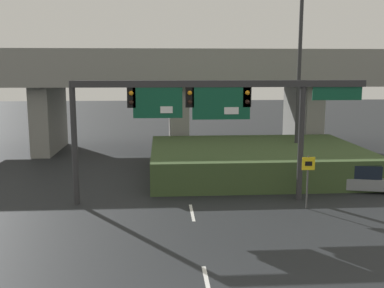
{
  "coord_description": "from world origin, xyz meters",
  "views": [
    {
      "loc": [
        -1.34,
        -10.02,
        6.52
      ],
      "look_at": [
        0.0,
        9.55,
        3.17
      ],
      "focal_mm": 42.0,
      "sensor_mm": 36.0,
      "label": 1
    }
  ],
  "objects_px": {
    "signal_gantry": "(208,105)",
    "highway_light_pole_near": "(301,33)",
    "speed_limit_sign": "(308,175)",
    "parked_sedan_near_right": "(356,177)"
  },
  "relations": [
    {
      "from": "speed_limit_sign",
      "to": "highway_light_pole_near",
      "type": "xyz_separation_m",
      "value": [
        2.0,
        8.4,
        7.0
      ]
    },
    {
      "from": "highway_light_pole_near",
      "to": "signal_gantry",
      "type": "bearing_deg",
      "value": -133.12
    },
    {
      "from": "speed_limit_sign",
      "to": "highway_light_pole_near",
      "type": "distance_m",
      "value": 11.12
    },
    {
      "from": "highway_light_pole_near",
      "to": "parked_sedan_near_right",
      "type": "distance_m",
      "value": 9.68
    },
    {
      "from": "signal_gantry",
      "to": "parked_sedan_near_right",
      "type": "relative_size",
      "value": 2.76
    },
    {
      "from": "signal_gantry",
      "to": "highway_light_pole_near",
      "type": "bearing_deg",
      "value": 46.88
    },
    {
      "from": "speed_limit_sign",
      "to": "parked_sedan_near_right",
      "type": "distance_m",
      "value": 5.03
    },
    {
      "from": "signal_gantry",
      "to": "highway_light_pole_near",
      "type": "relative_size",
      "value": 0.86
    },
    {
      "from": "parked_sedan_near_right",
      "to": "signal_gantry",
      "type": "bearing_deg",
      "value": -154.18
    },
    {
      "from": "signal_gantry",
      "to": "speed_limit_sign",
      "type": "distance_m",
      "value": 5.67
    }
  ]
}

